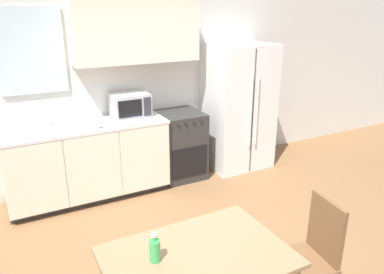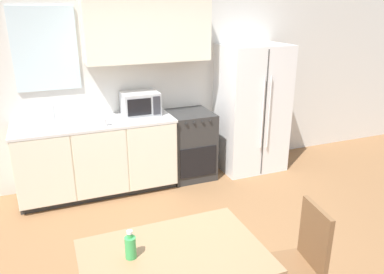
# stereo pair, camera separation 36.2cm
# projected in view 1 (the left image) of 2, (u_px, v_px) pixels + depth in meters

# --- Properties ---
(ground_plane) EXTENTS (12.00, 12.00, 0.00)m
(ground_plane) POSITION_uv_depth(u_px,v_px,m) (188.00, 266.00, 3.45)
(ground_plane) COLOR olive
(wall_back) EXTENTS (12.00, 0.38, 2.70)m
(wall_back) POSITION_uv_depth(u_px,v_px,m) (115.00, 74.00, 4.73)
(wall_back) COLOR silver
(wall_back) RESTS_ON ground_plane
(kitchen_counter) EXTENTS (1.92, 0.67, 0.94)m
(kitchen_counter) POSITION_uv_depth(u_px,v_px,m) (88.00, 161.00, 4.57)
(kitchen_counter) COLOR #333333
(kitchen_counter) RESTS_ON ground_plane
(oven_range) EXTENTS (0.59, 0.63, 0.92)m
(oven_range) POSITION_uv_depth(u_px,v_px,m) (180.00, 145.00, 5.14)
(oven_range) COLOR #2D2D2D
(oven_range) RESTS_ON ground_plane
(refrigerator) EXTENTS (0.90, 0.73, 1.78)m
(refrigerator) POSITION_uv_depth(u_px,v_px,m) (238.00, 107.00, 5.37)
(refrigerator) COLOR white
(refrigerator) RESTS_ON ground_plane
(kitchen_sink) EXTENTS (0.62, 0.42, 0.23)m
(kitchen_sink) POSITION_uv_depth(u_px,v_px,m) (44.00, 129.00, 4.22)
(kitchen_sink) COLOR #B7BABC
(kitchen_sink) RESTS_ON kitchen_counter
(microwave) EXTENTS (0.46, 0.37, 0.29)m
(microwave) POSITION_uv_depth(u_px,v_px,m) (130.00, 105.00, 4.73)
(microwave) COLOR #B7BABC
(microwave) RESTS_ON kitchen_counter
(coffee_mug) EXTENTS (0.13, 0.09, 0.09)m
(coffee_mug) POSITION_uv_depth(u_px,v_px,m) (96.00, 125.00, 4.27)
(coffee_mug) COLOR white
(coffee_mug) RESTS_ON kitchen_counter
(dining_table) EXTENTS (1.17, 0.81, 0.76)m
(dining_table) POSITION_uv_depth(u_px,v_px,m) (197.00, 269.00, 2.44)
(dining_table) COLOR #997551
(dining_table) RESTS_ON ground_plane
(dining_chair_side) EXTENTS (0.46, 0.46, 0.93)m
(dining_chair_side) POSITION_uv_depth(u_px,v_px,m) (314.00, 248.00, 2.83)
(dining_chair_side) COLOR brown
(dining_chair_side) RESTS_ON ground_plane
(drink_bottle) EXTENTS (0.07, 0.07, 0.20)m
(drink_bottle) POSITION_uv_depth(u_px,v_px,m) (155.00, 250.00, 2.32)
(drink_bottle) COLOR #3FB259
(drink_bottle) RESTS_ON dining_table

